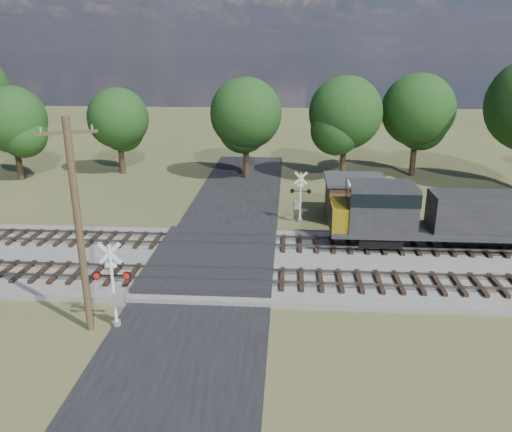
# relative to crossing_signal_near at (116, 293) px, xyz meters

# --- Properties ---
(ground) EXTENTS (160.00, 160.00, 0.00)m
(ground) POSITION_rel_crossing_signal_near_xyz_m (3.24, 6.57, -1.70)
(ground) COLOR #444C28
(ground) RESTS_ON ground
(ballast_bed) EXTENTS (140.00, 10.00, 0.30)m
(ballast_bed) POSITION_rel_crossing_signal_near_xyz_m (13.24, 7.07, -1.55)
(ballast_bed) COLOR gray
(ballast_bed) RESTS_ON ground
(road) EXTENTS (7.00, 60.00, 0.08)m
(road) POSITION_rel_crossing_signal_near_xyz_m (3.24, 6.57, -1.66)
(road) COLOR black
(road) RESTS_ON ground
(crossing_panel) EXTENTS (7.00, 9.00, 0.62)m
(crossing_panel) POSITION_rel_crossing_signal_near_xyz_m (3.24, 7.07, -1.38)
(crossing_panel) COLOR #262628
(crossing_panel) RESTS_ON ground
(track_near) EXTENTS (140.00, 2.60, 0.33)m
(track_near) POSITION_rel_crossing_signal_near_xyz_m (6.36, 4.57, -1.28)
(track_near) COLOR black
(track_near) RESTS_ON ballast_bed
(track_far) EXTENTS (140.00, 2.60, 0.33)m
(track_far) POSITION_rel_crossing_signal_near_xyz_m (6.36, 9.57, -1.28)
(track_far) COLOR black
(track_far) RESTS_ON ballast_bed
(crossing_signal_near) EXTENTS (1.65, 0.36, 4.08)m
(crossing_signal_near) POSITION_rel_crossing_signal_near_xyz_m (0.00, 0.00, 0.00)
(crossing_signal_near) COLOR silver
(crossing_signal_near) RESTS_ON ground
(crossing_signal_far) EXTENTS (1.50, 0.32, 3.71)m
(crossing_signal_far) POSITION_rel_crossing_signal_near_xyz_m (8.25, 14.78, -0.15)
(crossing_signal_far) COLOR silver
(crossing_signal_far) RESTS_ON ground
(utility_pole) EXTENTS (2.13, 1.07, 9.36)m
(utility_pole) POSITION_rel_crossing_signal_near_xyz_m (-1.18, -0.28, 3.26)
(utility_pole) COLOR #3C2B1B
(utility_pole) RESTS_ON ground
(equipment_shed) EXTENTS (4.37, 4.37, 2.97)m
(equipment_shed) POSITION_rel_crossing_signal_near_xyz_m (12.28, 16.03, -0.19)
(equipment_shed) COLOR #4C2920
(equipment_shed) RESTS_ON ground
(treeline) EXTENTS (78.17, 13.05, 11.99)m
(treeline) POSITION_rel_crossing_signal_near_xyz_m (9.49, 27.29, 4.90)
(treeline) COLOR black
(treeline) RESTS_ON ground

